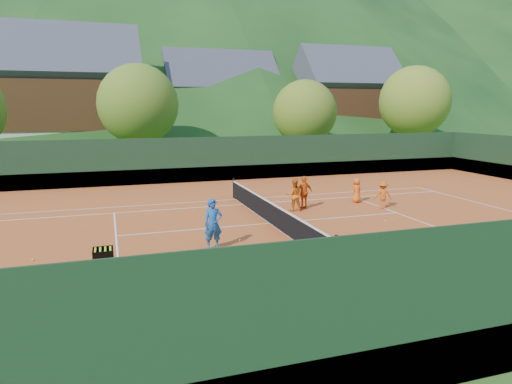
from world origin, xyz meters
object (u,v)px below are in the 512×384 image
object	(u,v)px
tennis_net	(270,212)
chalet_right	(345,105)
chalet_mid	(220,107)
ball_hopper	(103,257)
chalet_left	(67,100)
student_d	(383,195)
coach	(213,224)
student_b	(304,193)
student_a	(294,195)
student_c	(357,190)

from	to	relation	value
tennis_net	chalet_right	distance (m)	36.37
tennis_net	chalet_mid	size ratio (longest dim) A/B	0.95
ball_hopper	chalet_left	size ratio (longest dim) A/B	0.07
student_d	coach	bearing A→B (deg)	39.34
chalet_left	chalet_mid	size ratio (longest dim) A/B	1.09
coach	chalet_right	world-z (taller)	chalet_right
ball_hopper	chalet_right	xyz separation A→B (m)	(26.80, 34.89, 4.49)
coach	ball_hopper	distance (m)	4.22
chalet_mid	student_b	bearing A→B (deg)	-96.16
tennis_net	chalet_left	distance (m)	32.04
student_a	student_b	world-z (taller)	student_b
chalet_left	tennis_net	bearing A→B (deg)	-71.57
tennis_net	chalet_mid	distance (m)	34.81
coach	chalet_left	world-z (taller)	chalet_left
chalet_left	chalet_mid	distance (m)	16.51
student_a	student_d	size ratio (longest dim) A/B	1.16
coach	chalet_left	bearing A→B (deg)	100.97
student_b	student_c	distance (m)	3.29
student_a	chalet_mid	distance (m)	32.59
coach	student_a	bearing A→B (deg)	42.21
student_a	tennis_net	world-z (taller)	student_a
student_b	ball_hopper	distance (m)	11.75
student_c	chalet_right	xyz separation A→B (m)	(14.19, 27.27, 4.59)
student_b	student_c	xyz separation A→B (m)	(3.25, 0.52, -0.16)
tennis_net	chalet_left	xyz separation A→B (m)	(-10.00, 30.00, 5.13)
student_c	chalet_left	world-z (taller)	chalet_left
student_d	ball_hopper	world-z (taller)	student_d
student_a	student_d	world-z (taller)	student_a
student_a	chalet_mid	xyz separation A→B (m)	(4.08, 32.07, 4.18)
student_d	chalet_left	bearing A→B (deg)	-43.54
ball_hopper	chalet_right	distance (m)	44.22
chalet_mid	student_a	bearing A→B (deg)	-97.25
student_a	ball_hopper	world-z (taller)	student_a
student_b	chalet_mid	distance (m)	32.25
coach	student_d	bearing A→B (deg)	21.48
coach	tennis_net	xyz separation A→B (m)	(3.14, 2.79, -0.41)
student_a	student_d	distance (m)	4.48
ball_hopper	student_b	bearing A→B (deg)	37.11
student_d	chalet_right	xyz separation A→B (m)	(13.68, 28.91, 4.56)
coach	tennis_net	bearing A→B (deg)	40.85
student_a	tennis_net	size ratio (longest dim) A/B	0.13
chalet_mid	chalet_right	world-z (taller)	chalet_right
coach	tennis_net	distance (m)	4.22
chalet_left	student_d	bearing A→B (deg)	-60.55
chalet_mid	chalet_right	xyz separation A→B (m)	(14.00, -4.00, 0.27)
tennis_net	chalet_left	world-z (taller)	chalet_left
student_b	student_a	bearing A→B (deg)	11.27
coach	chalet_right	bearing A→B (deg)	53.95
coach	student_c	world-z (taller)	coach
student_c	student_d	bearing A→B (deg)	87.71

